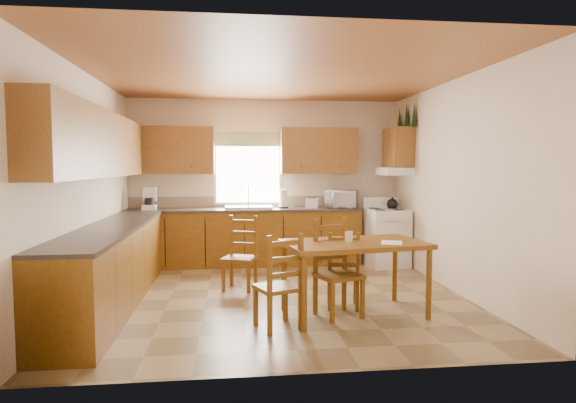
{
  "coord_description": "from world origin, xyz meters",
  "views": [
    {
      "loc": [
        -0.56,
        -5.82,
        1.61
      ],
      "look_at": [
        0.15,
        0.3,
        1.15
      ],
      "focal_mm": 30.0,
      "sensor_mm": 36.0,
      "label": 1
    }
  ],
  "objects": [
    {
      "name": "table_paper",
      "position": [
        1.11,
        -0.94,
        0.8
      ],
      "size": [
        0.3,
        0.34,
        0.0
      ],
      "primitive_type": "cube",
      "rotation": [
        0.0,
        0.0,
        -0.35
      ],
      "color": "white",
      "rests_on": "dining_table"
    },
    {
      "name": "wall_back",
      "position": [
        0.0,
        2.25,
        1.35
      ],
      "size": [
        4.5,
        4.5,
        0.0
      ],
      "primitive_type": "plane",
      "color": "beige",
      "rests_on": "floor"
    },
    {
      "name": "window_frame",
      "position": [
        -0.3,
        2.22,
        1.55
      ],
      "size": [
        1.13,
        0.02,
        1.18
      ],
      "primitive_type": "cube",
      "color": "white",
      "rests_on": "wall_back"
    },
    {
      "name": "lower_cab_back",
      "position": [
        -0.38,
        1.95,
        0.44
      ],
      "size": [
        3.75,
        0.6,
        0.88
      ],
      "primitive_type": "cube",
      "color": "brown",
      "rests_on": "floor"
    },
    {
      "name": "chair_far_right",
      "position": [
        0.56,
        -0.87,
        0.51
      ],
      "size": [
        0.54,
        0.53,
        1.02
      ],
      "primitive_type": "cube",
      "rotation": [
        0.0,
        0.0,
        0.35
      ],
      "color": "brown",
      "rests_on": "floor"
    },
    {
      "name": "microwave",
      "position": [
        1.23,
        1.94,
        1.06
      ],
      "size": [
        0.56,
        0.49,
        0.28
      ],
      "primitive_type": "imported",
      "rotation": [
        0.0,
        0.0,
        -0.38
      ],
      "color": "white",
      "rests_on": "counter_back"
    },
    {
      "name": "toaster",
      "position": [
        0.73,
        1.91,
        1.0
      ],
      "size": [
        0.23,
        0.18,
        0.16
      ],
      "primitive_type": "cube",
      "rotation": [
        0.0,
        0.0,
        -0.3
      ],
      "color": "white",
      "rests_on": "counter_back"
    },
    {
      "name": "sink_basin",
      "position": [
        -0.3,
        1.95,
        0.94
      ],
      "size": [
        0.75,
        0.45,
        0.04
      ],
      "primitive_type": "cube",
      "color": "silver",
      "rests_on": "counter_back"
    },
    {
      "name": "chair_far_left",
      "position": [
        -0.47,
        0.4,
        0.47
      ],
      "size": [
        0.5,
        0.49,
        0.94
      ],
      "primitive_type": "cube",
      "rotation": [
        0.0,
        0.0,
        -0.33
      ],
      "color": "brown",
      "rests_on": "floor"
    },
    {
      "name": "counter_back",
      "position": [
        -0.38,
        1.95,
        0.9
      ],
      "size": [
        3.75,
        0.63,
        0.04
      ],
      "primitive_type": "cube",
      "color": "#3B322C",
      "rests_on": "lower_cab_back"
    },
    {
      "name": "upper_cab_stove",
      "position": [
        2.08,
        1.65,
        1.9
      ],
      "size": [
        0.33,
        0.62,
        0.62
      ],
      "primitive_type": "cube",
      "color": "brown",
      "rests_on": "wall_right"
    },
    {
      "name": "wall_left",
      "position": [
        -2.25,
        0.0,
        1.35
      ],
      "size": [
        4.5,
        4.5,
        0.0
      ],
      "primitive_type": "plane",
      "color": "beige",
      "rests_on": "floor"
    },
    {
      "name": "chair_near_left",
      "position": [
        -0.12,
        -1.17,
        0.47
      ],
      "size": [
        0.51,
        0.5,
        0.95
      ],
      "primitive_type": "cube",
      "rotation": [
        0.0,
        0.0,
        3.52
      ],
      "color": "brown",
      "rests_on": "floor"
    },
    {
      "name": "counter_left",
      "position": [
        -1.95,
        -0.15,
        0.9
      ],
      "size": [
        0.63,
        3.6,
        0.04
      ],
      "primitive_type": "cube",
      "color": "#3B322C",
      "rests_on": "lower_cab_left"
    },
    {
      "name": "backsplash",
      "position": [
        -0.38,
        2.24,
        1.01
      ],
      "size": [
        3.75,
        0.01,
        0.18
      ],
      "primitive_type": "cube",
      "color": "gray",
      "rests_on": "counter_back"
    },
    {
      "name": "floor",
      "position": [
        0.0,
        0.0,
        0.0
      ],
      "size": [
        4.5,
        4.5,
        0.0
      ],
      "primitive_type": "plane",
      "color": "olive",
      "rests_on": "ground"
    },
    {
      "name": "ceiling",
      "position": [
        0.0,
        0.0,
        2.7
      ],
      "size": [
        4.5,
        4.5,
        0.0
      ],
      "primitive_type": "plane",
      "color": "#9B5C2E",
      "rests_on": "floor"
    },
    {
      "name": "coffeemaker",
      "position": [
        -1.86,
        1.91,
        1.07
      ],
      "size": [
        0.23,
        0.26,
        0.31
      ],
      "primitive_type": "cube",
      "rotation": [
        0.0,
        0.0,
        -0.27
      ],
      "color": "white",
      "rests_on": "counter_back"
    },
    {
      "name": "stove",
      "position": [
        1.88,
        1.59,
        0.45
      ],
      "size": [
        0.67,
        0.68,
        0.9
      ],
      "primitive_type": "cube",
      "rotation": [
        0.0,
        0.0,
        0.1
      ],
      "color": "white",
      "rests_on": "floor"
    },
    {
      "name": "lower_cab_left",
      "position": [
        -1.95,
        -0.15,
        0.44
      ],
      "size": [
        0.6,
        3.6,
        0.88
      ],
      "primitive_type": "cube",
      "color": "brown",
      "rests_on": "floor"
    },
    {
      "name": "chair_near_right",
      "position": [
        0.68,
        -0.55,
        0.43
      ],
      "size": [
        0.42,
        0.41,
        0.87
      ],
      "primitive_type": "cube",
      "rotation": [
        0.0,
        0.0,
        2.96
      ],
      "color": "brown",
      "rests_on": "floor"
    },
    {
      "name": "wall_right",
      "position": [
        2.25,
        0.0,
        1.35
      ],
      "size": [
        4.5,
        4.5,
        0.0
      ],
      "primitive_type": "plane",
      "color": "beige",
      "rests_on": "floor"
    },
    {
      "name": "dining_table",
      "position": [
        0.74,
        -0.84,
        0.4
      ],
      "size": [
        1.6,
        1.08,
        0.8
      ],
      "primitive_type": "cube",
      "rotation": [
        0.0,
        0.0,
        0.16
      ],
      "color": "brown",
      "rests_on": "floor"
    },
    {
      "name": "table_card",
      "position": [
        0.68,
        -0.83,
        0.85
      ],
      "size": [
        0.09,
        0.05,
        0.11
      ],
      "primitive_type": "cube",
      "rotation": [
        0.0,
        0.0,
        0.35
      ],
      "color": "white",
      "rests_on": "dining_table"
    },
    {
      "name": "pine_decal_c",
      "position": [
        2.21,
        1.97,
        2.38
      ],
      "size": [
        0.22,
        0.22,
        0.36
      ],
      "primitive_type": "cone",
      "color": "black",
      "rests_on": "wall_right"
    },
    {
      "name": "upper_cab_left",
      "position": [
        -2.08,
        -0.15,
        1.85
      ],
      "size": [
        0.33,
        3.6,
        0.75
      ],
      "primitive_type": "cube",
      "color": "brown",
      "rests_on": "wall_left"
    },
    {
      "name": "window_valance",
      "position": [
        -0.3,
        2.19,
        2.05
      ],
      "size": [
        1.19,
        0.01,
        0.24
      ],
      "primitive_type": "cube",
      "color": "#54713F",
      "rests_on": "wall_back"
    },
    {
      "name": "wall_front",
      "position": [
        0.0,
        -2.25,
        1.35
      ],
      "size": [
        4.5,
        4.5,
        0.0
      ],
      "primitive_type": "plane",
      "color": "beige",
      "rests_on": "floor"
    },
    {
      "name": "pine_decal_a",
      "position": [
        2.21,
        1.33,
        2.38
      ],
      "size": [
        0.22,
        0.22,
        0.36
      ],
      "primitive_type": "cone",
      "color": "black",
      "rests_on": "wall_right"
    },
    {
      "name": "window_pane",
      "position": [
        -0.3,
        2.21,
        1.55
      ],
      "size": [
        1.05,
        0.01,
        1.1
      ],
      "primitive_type": "cube",
      "color": "white",
      "rests_on": "wall_back"
    },
    {
      "name": "pine_decal_b",
      "position": [
        2.21,
        1.65,
        2.42
      ],
      "size": [
        0.22,
        0.22,
        0.36
      ],
      "primitive_type": "cone",
      "color": "black",
      "rests_on": "wall_right"
    },
    {
      "name": "upper_cab_back_right",
      "position": [
        0.86,
        2.08,
        1.85
      ],
      "size": [
        1.25,
        0.33,
        0.75
      ],
      "primitive_type": "cube",
      "color": "brown",
      "rests_on": "wall_back"
    },
    {
      "name": "paper_towel",
      "position": [
        0.26,
        1.96,
        1.07
      ],
      "size": [
        0.17,
        0.17,
        0.3
      ],
      "primitive_type": "cylinder",
      "rotation": [
        0.0,
        0.0,
        0.33
      ],
      "color": "white",
      "rests_on": "counter_back"
    },
    {
      "name": "range_hood",
      "position": [
        2.03,
        1.65,
        1.52
      ],
      "size": [
        0.44,
        0.62,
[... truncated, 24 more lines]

